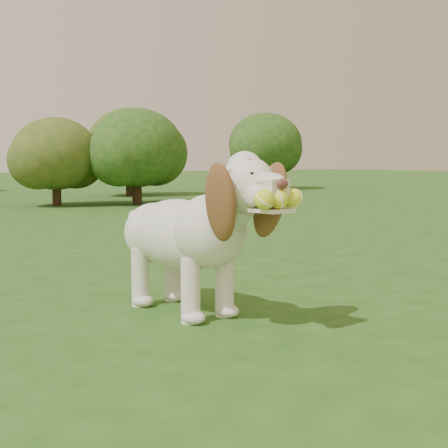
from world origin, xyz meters
TOP-DOWN VIEW (x-y plane):
  - ground at (0.00, 0.00)m, footprint 80.00×80.00m
  - dog at (0.60, -0.10)m, footprint 0.46×1.22m
  - shrub_h at (9.32, 10.67)m, footprint 1.97×1.97m
  - shrub_c at (2.55, 7.61)m, footprint 1.43×1.43m
  - shrub_d at (3.82, 7.16)m, footprint 1.60×1.60m
  - shrub_f at (4.92, 9.76)m, footprint 1.82×1.82m

SIDE VIEW (x-z plane):
  - ground at x=0.00m, z-range 0.00..0.00m
  - dog at x=0.60m, z-range 0.03..0.82m
  - shrub_c at x=2.55m, z-range 0.13..1.61m
  - shrub_d at x=3.82m, z-range 0.15..1.81m
  - shrub_f at x=4.92m, z-range 0.17..2.06m
  - shrub_h at x=9.32m, z-range 0.18..2.22m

